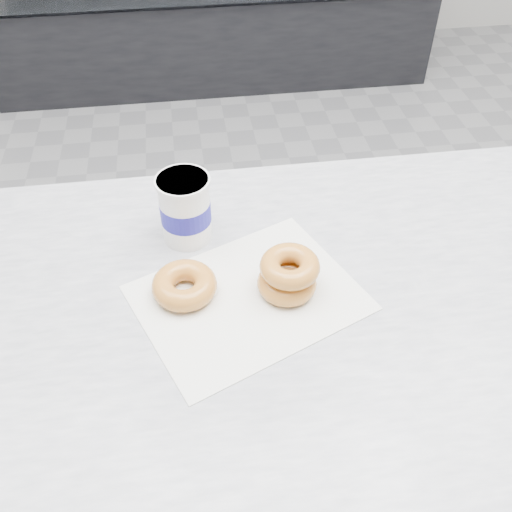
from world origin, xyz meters
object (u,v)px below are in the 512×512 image
(donut_stack, at_px, (288,275))
(donut_single, at_px, (184,285))
(coffee_cup, at_px, (185,208))
(counter, at_px, (315,438))

(donut_stack, bearing_deg, donut_single, 174.99)
(coffee_cup, bearing_deg, counter, -23.25)
(donut_single, relative_size, coffee_cup, 0.84)
(counter, height_order, donut_stack, donut_stack)
(coffee_cup, bearing_deg, donut_single, -78.63)
(counter, bearing_deg, donut_stack, 156.53)
(donut_single, bearing_deg, counter, -10.89)
(donut_stack, bearing_deg, counter, -23.47)
(counter, relative_size, donut_single, 29.10)
(counter, xyz_separation_m, coffee_cup, (-0.23, 0.19, 0.51))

